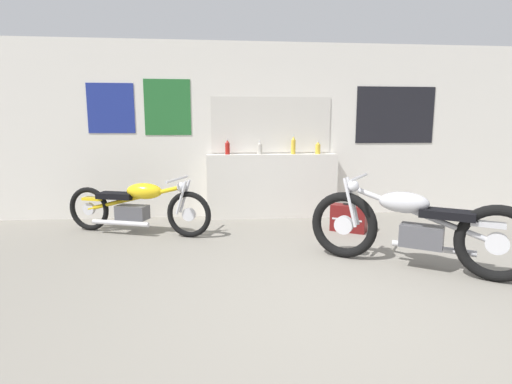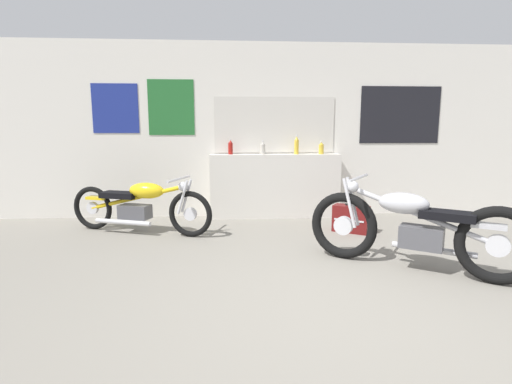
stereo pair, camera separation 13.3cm
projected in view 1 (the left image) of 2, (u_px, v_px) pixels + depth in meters
The scene contains 10 objects.
ground_plane at pixel (352, 308), 3.28m from camera, with size 24.00×24.00×0.00m, color gray.
wall_back at pixel (283, 131), 6.55m from camera, with size 10.00×0.07×2.80m.
sill_counter at pixel (272, 186), 6.50m from camera, with size 2.10×0.28×1.03m.
bottle_leftmost at pixel (227, 147), 6.34m from camera, with size 0.07×0.07×0.25m.
bottle_left_center at pixel (260, 148), 6.37m from camera, with size 0.08×0.08×0.22m.
bottle_center at pixel (293, 145), 6.40m from camera, with size 0.07×0.07×0.31m.
bottle_right_center at pixel (318, 148), 6.45m from camera, with size 0.08×0.08×0.21m.
motorcycle_silver at pixel (415, 227), 4.13m from camera, with size 1.90×1.36×0.94m.
motorcycle_yellow at pixel (137, 205), 5.49m from camera, with size 2.06×0.91×0.80m.
hard_case_darkred at pixel (349, 218), 5.65m from camera, with size 0.53×0.44×0.40m.
Camera 1 is at (-1.09, -2.99, 1.47)m, focal length 28.00 mm.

